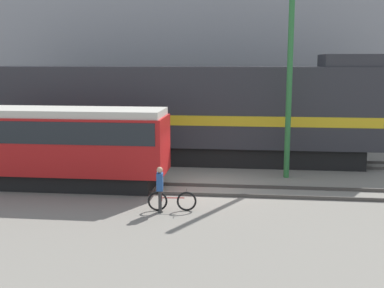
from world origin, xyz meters
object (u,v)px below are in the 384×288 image
(bicycle, at_px, (172,201))
(person, at_px, (160,185))
(utility_pole_left, at_px, (289,83))
(streetcar, at_px, (55,142))
(freight_locomotive, at_px, (180,113))

(bicycle, relative_size, person, 1.06)
(person, xyz_separation_m, utility_pole_left, (4.87, 5.80, 3.36))
(streetcar, distance_m, bicycle, 6.26)
(streetcar, xyz_separation_m, bicycle, (5.40, -2.76, -1.57))
(streetcar, distance_m, person, 5.88)
(freight_locomotive, distance_m, streetcar, 7.31)
(streetcar, distance_m, utility_pole_left, 10.55)
(streetcar, bearing_deg, bicycle, -27.06)
(bicycle, xyz_separation_m, person, (-0.40, -0.19, 0.64))
(streetcar, relative_size, person, 5.71)
(freight_locomotive, bearing_deg, streetcar, -128.43)
(freight_locomotive, bearing_deg, bicycle, -84.09)
(bicycle, height_order, utility_pole_left, utility_pole_left)
(freight_locomotive, height_order, person, freight_locomotive)
(freight_locomotive, xyz_separation_m, utility_pole_left, (5.34, -2.85, 1.72))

